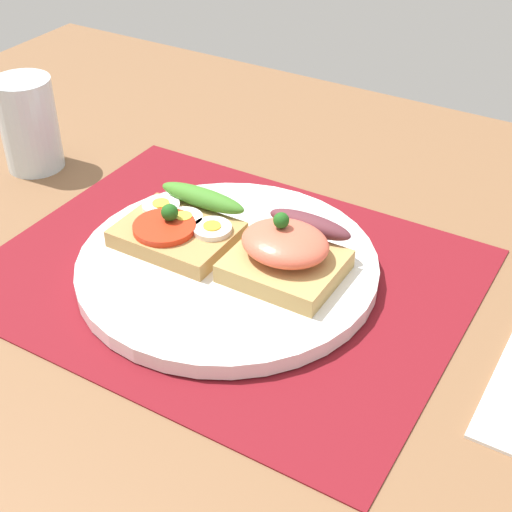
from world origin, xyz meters
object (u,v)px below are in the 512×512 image
object	(u,v)px
drinking_glass	(29,124)
plate	(228,266)
sandwich_salmon	(288,251)
sandwich_egg_tomato	(180,226)

from	to	relation	value
drinking_glass	plate	bearing A→B (deg)	-11.73
drinking_glass	sandwich_salmon	bearing A→B (deg)	-7.80
sandwich_salmon	drinking_glass	distance (cm)	35.45
sandwich_egg_tomato	sandwich_salmon	bearing A→B (deg)	3.54
plate	drinking_glass	xyz separation A→B (cm)	(-29.70, 6.16, 4.16)
plate	drinking_glass	size ratio (longest dim) A/B	2.63
plate	drinking_glass	bearing A→B (deg)	168.27
drinking_glass	sandwich_egg_tomato	bearing A→B (deg)	-12.82
sandwich_salmon	sandwich_egg_tomato	bearing A→B (deg)	-176.46
plate	sandwich_salmon	world-z (taller)	sandwich_salmon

